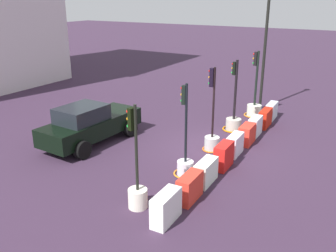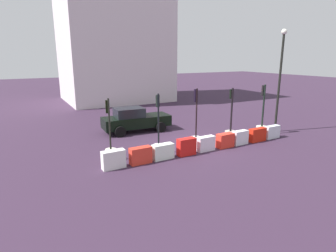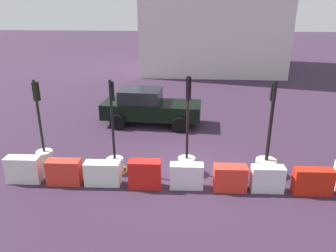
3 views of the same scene
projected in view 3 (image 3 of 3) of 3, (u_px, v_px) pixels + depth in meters
name	position (u px, v px, depth m)	size (l,w,h in m)	color
ground_plane	(186.00, 170.00, 11.27)	(120.00, 120.00, 0.00)	#362439
traffic_light_0	(44.00, 150.00, 11.34)	(0.57, 0.57, 3.12)	beige
traffic_light_1	(115.00, 158.00, 11.01)	(0.82, 0.82, 3.21)	silver
traffic_light_2	(187.00, 157.00, 10.91)	(0.75, 0.75, 3.33)	#B3B4B0
traffic_light_3	(266.00, 161.00, 10.85)	(0.99, 0.99, 3.22)	#B2AC9E
construction_barrier_0	(24.00, 169.00, 10.41)	(1.09, 0.46, 0.86)	silver
construction_barrier_1	(64.00, 172.00, 10.29)	(1.08, 0.46, 0.82)	red
construction_barrier_2	(103.00, 173.00, 10.25)	(1.12, 0.46, 0.78)	white
construction_barrier_3	(145.00, 174.00, 10.08)	(1.01, 0.45, 0.91)	red
construction_barrier_4	(186.00, 176.00, 10.06)	(1.04, 0.42, 0.81)	white
construction_barrier_5	(230.00, 178.00, 9.95)	(1.02, 0.50, 0.80)	red
construction_barrier_6	(267.00, 179.00, 9.89)	(1.00, 0.43, 0.82)	silver
construction_barrier_7	(313.00, 181.00, 9.74)	(1.17, 0.41, 0.82)	red
car_black_sedan	(149.00, 107.00, 15.30)	(4.68, 2.24, 1.69)	black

